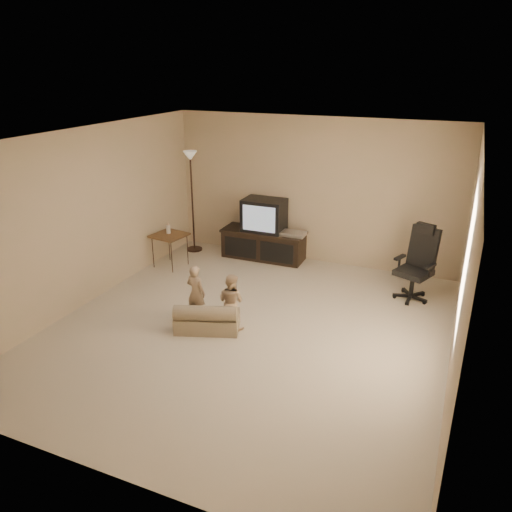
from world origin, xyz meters
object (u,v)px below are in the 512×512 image
Objects in this scene: child_sofa at (207,319)px; toddler_left at (196,292)px; toddler_right at (231,301)px; tv_stand at (264,234)px; office_chair at (416,273)px; floor_lamp at (191,179)px; side_table at (169,235)px.

toddler_left is at bearing 120.55° from child_sofa.
toddler_right is at bearing -175.68° from toddler_left.
child_sofa is (0.30, -2.72, -0.29)m from tv_stand.
office_chair is at bearing 21.46° from child_sofa.
office_chair is 0.61× the size of floor_lamp.
tv_stand is 1.64m from floor_lamp.
toddler_left is (0.02, -2.49, -0.06)m from tv_stand.
office_chair is 3.17m from child_sofa.
tv_stand is at bearing 36.49° from side_table.
office_chair is at bearing 5.08° from side_table.
toddler_right is (1.92, -2.37, -0.97)m from floor_lamp.
toddler_left is 0.55m from toddler_right.
tv_stand is 2.49m from toddler_left.
office_chair reaches higher than side_table.
side_table is 1.16m from floor_lamp.
office_chair reaches higher than child_sofa.
floor_lamp reaches higher than tv_stand.
toddler_left is (-2.66, -1.85, -0.01)m from office_chair.
floor_lamp is at bearing -51.75° from toddler_left.
floor_lamp is 2.41× the size of toddler_right.
toddler_left reaches higher than side_table.
floor_lamp is 1.99× the size of child_sofa.
tv_stand is 2.58m from toddler_right.
office_chair is at bearing -137.42° from toddler_left.
office_chair is at bearing -14.11° from tv_stand.
office_chair is 3.24m from toddler_left.
toddler_right is at bearing -38.72° from side_table.
side_table is at bearing -88.77° from floor_lamp.
child_sofa is at bearing 148.12° from toddler_left.
child_sofa is 1.18× the size of toddler_left.
floor_lamp is at bearing -41.30° from toddler_right.
toddler_right is at bearing -78.20° from tv_stand.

